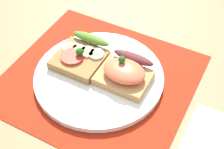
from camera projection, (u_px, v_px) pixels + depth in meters
The scene contains 5 objects.
ground_plane at pixel (99, 85), 68.06cm from camera, with size 120.00×90.00×3.20cm, color #97704A.
placemat at pixel (99, 79), 66.78cm from camera, with size 36.96×34.30×0.30cm, color #9C200C.
plate at pixel (99, 77), 66.21cm from camera, with size 26.19×26.19×1.23cm, color white.
sandwich_egg_tomato at pixel (81, 56), 67.43cm from camera, with size 9.78×10.66×4.10cm.
sandwich_salmon at pixel (125, 72), 63.34cm from camera, with size 10.24×9.27×5.73cm.
Camera 1 is at (23.13, -38.22, 49.86)cm, focal length 52.40 mm.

